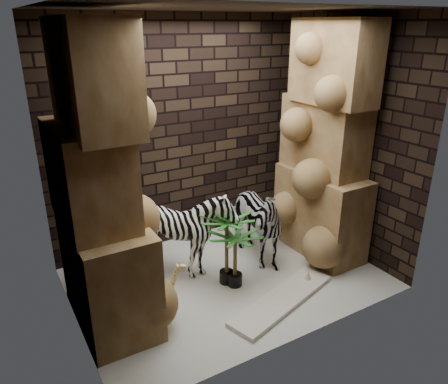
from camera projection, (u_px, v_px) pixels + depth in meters
floor at (228, 278)px, 5.15m from camera, size 3.50×3.50×0.00m
ceiling at (229, 8)px, 4.04m from camera, size 3.50×3.50×0.00m
wall_back at (179, 135)px, 5.60m from camera, size 3.50×0.00×3.50m
wall_front at (304, 197)px, 3.60m from camera, size 3.50×0.00×3.50m
wall_left at (59, 189)px, 3.77m from camera, size 0.00×3.00×3.00m
wall_right at (346, 138)px, 5.42m from camera, size 0.00×3.00×3.00m
rock_pillar_left at (98, 182)px, 3.94m from camera, size 0.68×1.30×3.00m
rock_pillar_right at (327, 142)px, 5.27m from camera, size 0.58×1.25×3.00m
zebra_right at (251, 214)px, 5.36m from camera, size 0.63×1.10×1.27m
zebra_left at (186, 236)px, 5.06m from camera, size 0.92×1.13×1.02m
giraffe_toy at (161, 291)px, 4.38m from camera, size 0.34×0.17×0.62m
palm_front at (227, 250)px, 4.92m from camera, size 0.36×0.36×0.87m
palm_back at (235, 259)px, 4.89m from camera, size 0.36×0.36×0.70m
surfboard at (282, 300)px, 4.71m from camera, size 1.51×0.77×0.05m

